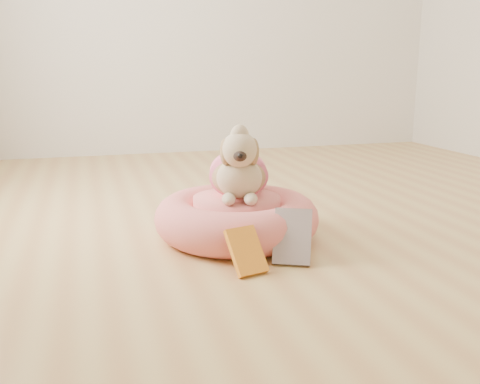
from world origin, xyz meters
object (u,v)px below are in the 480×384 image
object	(u,v)px
book_yellow	(246,251)
dog	(239,159)
pet_bed	(237,218)
book_white	(292,237)

from	to	relation	value
book_yellow	dog	bearing A→B (deg)	63.36
pet_bed	dog	world-z (taller)	dog
pet_bed	book_white	xyz separation A→B (m)	(0.12, -0.33, 0.01)
pet_bed	book_yellow	xyz separation A→B (m)	(-0.07, -0.38, -0.01)
pet_bed	book_yellow	size ratio (longest dim) A/B	3.91
pet_bed	book_white	distance (m)	0.35
dog	book_yellow	bearing A→B (deg)	-87.65
pet_bed	book_white	size ratio (longest dim) A/B	3.24
pet_bed	dog	bearing A→B (deg)	24.85
pet_bed	dog	xyz separation A→B (m)	(0.01, 0.00, 0.25)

